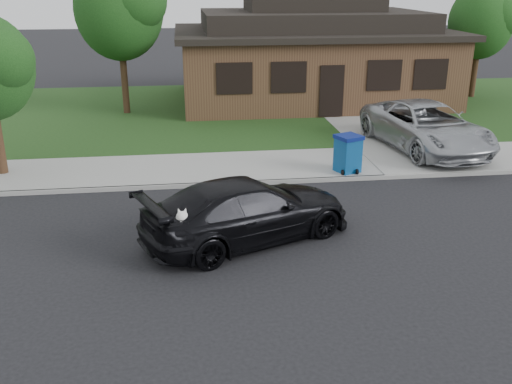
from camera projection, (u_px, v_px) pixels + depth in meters
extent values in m
plane|color=black|center=(279.00, 235.00, 13.17)|extent=(120.00, 120.00, 0.00)
cube|color=gray|center=(253.00, 167.00, 17.79)|extent=(60.00, 3.00, 0.12)
cube|color=gray|center=(259.00, 183.00, 16.39)|extent=(60.00, 0.12, 0.12)
cube|color=#193814|center=(231.00, 111.00, 25.21)|extent=(60.00, 13.00, 0.13)
cube|color=gray|center=(384.00, 123.00, 23.14)|extent=(4.50, 13.00, 0.14)
imported|color=black|center=(248.00, 210.00, 12.73)|extent=(5.26, 3.78, 1.41)
ellipsoid|color=white|center=(183.00, 218.00, 11.66)|extent=(0.34, 0.40, 0.30)
sphere|color=white|center=(182.00, 218.00, 11.41)|extent=(0.26, 0.26, 0.26)
cube|color=white|center=(183.00, 222.00, 11.31)|extent=(0.09, 0.12, 0.08)
sphere|color=black|center=(183.00, 223.00, 11.26)|extent=(0.04, 0.04, 0.04)
cone|color=white|center=(179.00, 211.00, 11.40)|extent=(0.11, 0.11, 0.14)
cone|color=white|center=(185.00, 210.00, 11.42)|extent=(0.11, 0.11, 0.14)
imported|color=#AAADB1|center=(426.00, 126.00, 19.10)|extent=(3.32, 5.87, 1.55)
cube|color=navy|center=(348.00, 155.00, 16.99)|extent=(0.80, 0.80, 1.01)
cube|color=navy|center=(349.00, 137.00, 16.79)|extent=(0.88, 0.88, 0.11)
cylinder|color=black|center=(342.00, 172.00, 16.82)|extent=(0.11, 0.17, 0.16)
cylinder|color=black|center=(357.00, 172.00, 16.88)|extent=(0.11, 0.17, 0.16)
cube|color=#422B1C|center=(311.00, 67.00, 27.00)|extent=(12.00, 8.00, 3.00)
cube|color=black|center=(312.00, 32.00, 26.43)|extent=(12.60, 8.60, 0.25)
cube|color=black|center=(312.00, 20.00, 26.24)|extent=(10.00, 6.50, 0.80)
cube|color=black|center=(313.00, 4.00, 26.00)|extent=(6.00, 3.50, 0.60)
cube|color=black|center=(332.00, 91.00, 23.40)|extent=(1.00, 0.06, 2.10)
cube|color=black|center=(234.00, 78.00, 22.71)|extent=(1.30, 0.05, 1.10)
cube|color=black|center=(289.00, 77.00, 22.98)|extent=(1.30, 0.05, 1.10)
cube|color=black|center=(384.00, 75.00, 23.45)|extent=(1.30, 0.05, 1.10)
cube|color=black|center=(431.00, 74.00, 23.69)|extent=(1.30, 0.05, 1.10)
cylinder|color=#332114|center=(125.00, 84.00, 24.22)|extent=(0.28, 0.28, 2.48)
ellipsoid|color=#143811|center=(119.00, 9.00, 23.15)|extent=(3.60, 3.60, 4.14)
sphere|color=#26591E|center=(135.00, 0.00, 22.61)|extent=(2.52, 2.52, 2.52)
cylinder|color=#332114|center=(474.00, 76.00, 27.66)|extent=(0.28, 0.28, 2.03)
ellipsoid|color=#143811|center=(481.00, 22.00, 26.78)|extent=(3.00, 3.00, 3.45)
sphere|color=#26591E|center=(499.00, 16.00, 26.33)|extent=(2.10, 2.10, 2.10)
sphere|color=#26591E|center=(0.00, 60.00, 15.58)|extent=(1.82, 1.82, 1.82)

